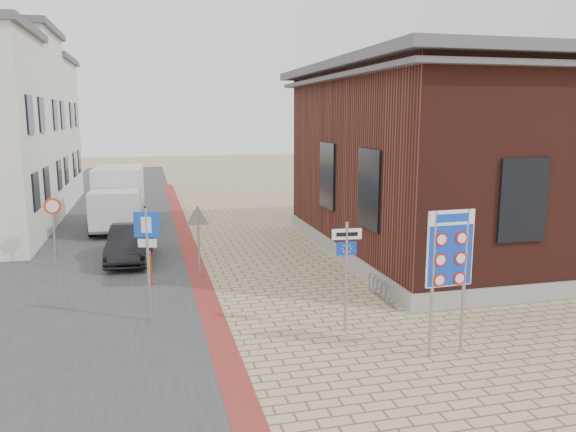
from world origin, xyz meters
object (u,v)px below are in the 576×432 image
parking_sign (147,244)px  bollard (150,269)px  box_truck (118,198)px  essen_sign (346,259)px  border_sign (450,251)px  sedan (130,243)px

parking_sign → bollard: (0.03, 3.00, -1.41)m
box_truck → essen_sign: bearing=-66.0°
essen_sign → bollard: 6.54m
essen_sign → border_sign: bearing=-45.4°
box_truck → parking_sign: bearing=-82.4°
sedan → parking_sign: bearing=-79.7°
sedan → bollard: sedan is taller
sedan → parking_sign: parking_sign is taller
sedan → parking_sign: 6.34m
sedan → parking_sign: size_ratio=1.34×
sedan → box_truck: size_ratio=0.73×
sedan → essen_sign: essen_sign is taller
sedan → parking_sign: (0.61, -6.17, 1.32)m
box_truck → parking_sign: size_ratio=1.84×
border_sign → essen_sign: 2.45m
box_truck → bollard: size_ratio=4.93×
box_truck → border_sign: bearing=-63.4°
border_sign → bollard: bearing=129.8°
box_truck → border_sign: size_ratio=1.67×
border_sign → box_truck: bearing=111.9°
essen_sign → parking_sign: parking_sign is taller
box_truck → parking_sign: parking_sign is taller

